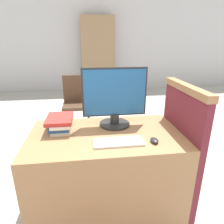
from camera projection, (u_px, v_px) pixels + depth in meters
The scene contains 9 objects.
wall_back at pixel (89, 42), 5.81m from camera, with size 12.00×0.06×2.80m.
desk at pixel (106, 175), 1.67m from camera, with size 1.17×0.69×0.76m.
carrel_divider at pixel (179, 151), 1.65m from camera, with size 0.07×0.64×1.13m.
monitor at pixel (115, 98), 1.61m from camera, with size 0.52×0.25×0.48m.
keyboard at pixel (119, 142), 1.39m from camera, with size 0.35×0.13×0.02m.
mouse at pixel (154, 140), 1.40m from camera, with size 0.05×0.09×0.03m.
book_stack at pixel (61, 123), 1.58m from camera, with size 0.20×0.28×0.11m.
far_chair at pixel (77, 100), 3.37m from camera, with size 0.44×0.44×0.89m.
bookshelf_far at pixel (98, 55), 5.73m from camera, with size 0.93×0.32×2.08m.
Camera 1 is at (-0.13, -1.04, 1.44)m, focal length 32.00 mm.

